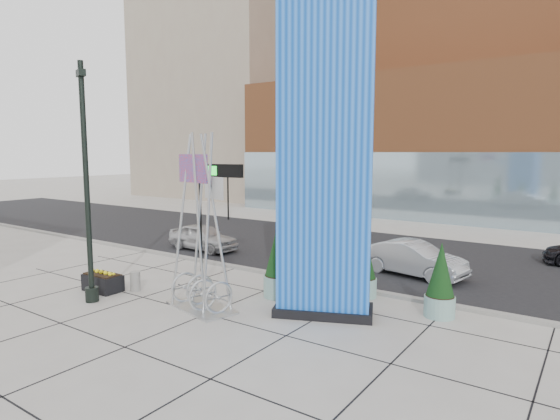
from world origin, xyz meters
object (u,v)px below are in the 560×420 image
Objects in this scene: concrete_bollard at (135,281)px; overhead_street_sign at (213,180)px; car_white_west at (203,237)px; lamp_post at (88,206)px; public_art_sculpture at (201,264)px; car_silver_mid at (413,259)px; blue_pylon at (325,158)px.

concrete_bollard is 4.97m from overhead_street_sign.
car_white_west reaches higher than concrete_bollard.
public_art_sculpture is (3.55, 1.58, -1.76)m from lamp_post.
car_silver_mid is at bearing 50.40° from lamp_post.
lamp_post is 12.46m from car_silver_mid.
lamp_post reaches higher than concrete_bollard.
concrete_bollard is (0.18, 1.63, -2.88)m from lamp_post.
car_silver_mid is (6.84, 4.35, -3.19)m from overhead_street_sign.
overhead_street_sign is (-2.62, 3.47, 2.41)m from public_art_sculpture.
public_art_sculpture is 4.97m from overhead_street_sign.
blue_pylon reaches higher than public_art_sculpture.
lamp_post is 1.74× the size of overhead_street_sign.
public_art_sculpture is at bearing 162.18° from car_silver_mid.
blue_pylon is 7.95m from lamp_post.
lamp_post is 9.03m from car_white_west.
blue_pylon is 2.21× the size of overhead_street_sign.
public_art_sculpture is at bearing -176.44° from blue_pylon.
lamp_post is at bearing -159.34° from car_white_west.
concrete_bollard is 0.17× the size of car_silver_mid.
blue_pylon reaches higher than lamp_post.
lamp_post is at bearing -96.45° from concrete_bollard.
concrete_bollard is at bearing -153.78° from car_white_west.
concrete_bollard is (-6.86, -1.69, -4.47)m from blue_pylon.
car_silver_mid is (4.23, 7.82, -0.78)m from public_art_sculpture.
concrete_bollard is at bearing 146.25° from car_silver_mid.
blue_pylon is at bearing 40.90° from public_art_sculpture.
public_art_sculpture is at bearing 24.03° from lamp_post.
blue_pylon is at bearing 13.84° from concrete_bollard.
blue_pylon is 7.39m from car_silver_mid.
lamp_post is 3.31m from concrete_bollard.
public_art_sculpture is 7.94× the size of concrete_bollard.
car_white_west is (-9.83, 4.87, -4.16)m from blue_pylon.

